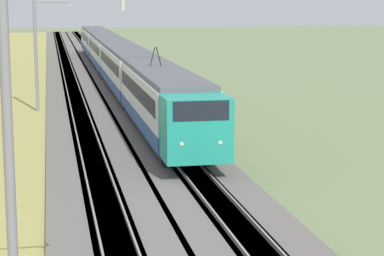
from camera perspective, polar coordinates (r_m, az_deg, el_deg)
name	(u,v)px	position (r m, az deg, el deg)	size (l,w,h in m)	color
ballast_main	(76,101)	(57.96, -8.85, 2.08)	(240.00, 4.40, 0.30)	#605B56
ballast_adjacent	(130,99)	(58.25, -4.74, 2.20)	(240.00, 4.40, 0.30)	#605B56
track_main	(76,100)	(57.96, -8.85, 2.09)	(240.00, 1.57, 0.45)	#4C4238
track_adjacent	(130,99)	(58.25, -4.74, 2.21)	(240.00, 1.57, 0.45)	#4C4238
passenger_train	(116,59)	(69.72, -5.82, 5.29)	(78.40, 2.98, 5.09)	teal
catenary_mast_near	(12,159)	(15.90, -13.57, -2.33)	(0.22, 2.56, 8.85)	slate
catenary_mast_mid	(37,50)	(52.75, -11.76, 5.87)	(0.22, 2.56, 8.50)	slate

